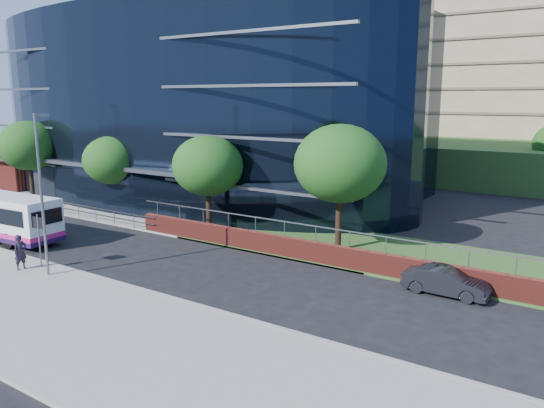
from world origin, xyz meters
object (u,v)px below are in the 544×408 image
Objects in this scene: tree_far_d at (340,164)px; parked_car at (446,281)px; pedestrian at (20,252)px; tree_far_a at (28,146)px; brick_pavilion at (21,167)px; tree_far_b at (112,160)px; street_sign at (39,229)px; tree_far_c at (208,166)px; streetlight_east at (42,190)px.

tree_far_d is 1.93× the size of parked_car.
tree_far_a is at bearing 59.43° from pedestrian.
brick_pavilion reaches higher than pedestrian.
tree_far_b is (19.00, -4.00, 2.27)m from brick_pavilion.
brick_pavilion is 30.49m from street_sign.
tree_far_c reaches higher than brick_pavilion.
brick_pavilion is at bearing 61.82° from pedestrian.
tree_far_a reaches higher than brick_pavilion.
parked_car is at bearing -3.94° from tree_far_a.
brick_pavilion is 1.08× the size of streetlight_east.
tree_far_d is at bearing 50.60° from streetlight_east.
tree_far_b is (10.00, 0.50, -0.65)m from tree_far_a.
brick_pavilion is 1.42× the size of tree_far_b.
tree_far_b is at bearing 83.94° from parked_car.
brick_pavilion is 38.30m from tree_far_d.
tree_far_a is 1.81× the size of parked_car.
tree_far_b is at bearing 124.08° from street_sign.
street_sign is at bearing 158.64° from streetlight_east.
tree_far_b is at bearing -178.49° from tree_far_d.
street_sign is at bearing -31.17° from tree_far_a.
streetlight_east is at bearing -78.48° from pedestrian.
tree_far_b reaches higher than street_sign.
streetlight_east is (1.50, -0.59, 2.29)m from street_sign.
pedestrian is at bearing -171.74° from streetlight_east.
streetlight_east is (28.00, -15.67, 2.50)m from brick_pavilion.
tree_far_a is 1.15× the size of tree_far_b.
street_sign is 20.49m from parked_car.
tree_far_c is 0.87× the size of tree_far_d.
streetlight_east is at bearing 117.13° from parked_car.
street_sign is 13.54m from tree_far_b.
tree_far_b is 0.81× the size of tree_far_d.
tree_far_d is at bearing 45.22° from street_sign.
tree_far_d reaches higher than tree_far_a.
pedestrian is (-19.17, -8.95, 0.43)m from parked_car.
tree_far_a reaches higher than tree_far_b.
tree_far_b reaches higher than parked_car.
tree_far_b is at bearing 33.94° from pedestrian.
brick_pavilion is 30.59m from pedestrian.
tree_far_c is 12.31m from pedestrian.
streetlight_east is at bearing -30.46° from tree_far_a.
street_sign reaches higher than pedestrian.
street_sign is 0.72× the size of parked_car.
brick_pavilion reaches higher than parked_car.
tree_far_d is 0.93× the size of streetlight_east.
street_sign is at bearing -29.65° from brick_pavilion.
tree_far_c reaches higher than pedestrian.
tree_far_c reaches higher than tree_far_b.
tree_far_c is (20.00, 0.00, -0.33)m from tree_far_a.
pedestrian is at bearing -59.31° from tree_far_b.
tree_far_d is (9.00, 1.00, 0.65)m from tree_far_c.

